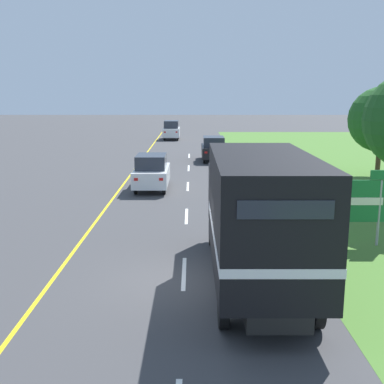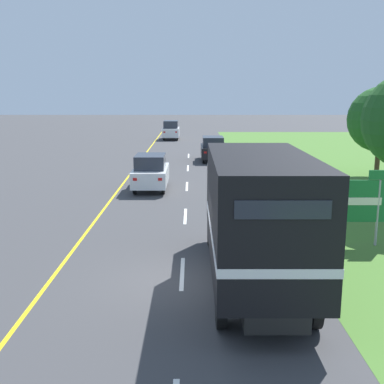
# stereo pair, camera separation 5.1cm
# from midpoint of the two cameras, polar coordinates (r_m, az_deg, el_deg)

# --- Properties ---
(ground_plane) EXTENTS (200.00, 200.00, 0.00)m
(ground_plane) POSITION_cam_midpoint_polar(r_m,az_deg,el_deg) (13.68, -1.15, -10.53)
(ground_plane) COLOR #3D3D3F
(edge_line_yellow) EXTENTS (0.12, 68.77, 0.01)m
(edge_line_yellow) POSITION_cam_midpoint_polar(r_m,az_deg,el_deg) (30.10, -7.61, 1.74)
(edge_line_yellow) COLOR yellow
(edge_line_yellow) RESTS_ON ground
(centre_dash_near) EXTENTS (0.12, 2.60, 0.01)m
(centre_dash_near) POSITION_cam_midpoint_polar(r_m,az_deg,el_deg) (14.25, -1.10, -9.57)
(centre_dash_near) COLOR white
(centre_dash_near) RESTS_ON ground
(centre_dash_mid_a) EXTENTS (0.12, 2.60, 0.01)m
(centre_dash_mid_a) POSITION_cam_midpoint_polar(r_m,az_deg,el_deg) (20.54, -0.77, -2.86)
(centre_dash_mid_a) COLOR white
(centre_dash_mid_a) RESTS_ON ground
(centre_dash_mid_b) EXTENTS (0.12, 2.60, 0.01)m
(centre_dash_mid_b) POSITION_cam_midpoint_polar(r_m,az_deg,el_deg) (26.98, -0.59, 0.68)
(centre_dash_mid_b) COLOR white
(centre_dash_mid_b) RESTS_ON ground
(centre_dash_far) EXTENTS (0.12, 2.60, 0.01)m
(centre_dash_far) POSITION_cam_midpoint_polar(r_m,az_deg,el_deg) (33.48, -0.49, 2.86)
(centre_dash_far) COLOR white
(centre_dash_far) RESTS_ON ground
(centre_dash_farthest) EXTENTS (0.12, 2.60, 0.01)m
(centre_dash_farthest) POSITION_cam_midpoint_polar(r_m,az_deg,el_deg) (40.01, -0.42, 4.32)
(centre_dash_farthest) COLOR white
(centre_dash_farthest) RESTS_ON ground
(horse_trailer_truck) EXTENTS (2.44, 8.01, 3.68)m
(horse_trailer_truck) POSITION_cam_midpoint_polar(r_m,az_deg,el_deg) (12.86, 7.63, -2.53)
(horse_trailer_truck) COLOR black
(horse_trailer_truck) RESTS_ON ground
(lead_car_white) EXTENTS (1.80, 3.96, 1.91)m
(lead_car_white) POSITION_cam_midpoint_polar(r_m,az_deg,el_deg) (26.04, -4.90, 2.38)
(lead_car_white) COLOR black
(lead_car_white) RESTS_ON ground
(lead_car_black_ahead) EXTENTS (1.80, 4.03, 1.86)m
(lead_car_black_ahead) POSITION_cam_midpoint_polar(r_m,az_deg,el_deg) (36.96, 2.48, 5.16)
(lead_car_black_ahead) COLOR black
(lead_car_black_ahead) RESTS_ON ground
(lead_car_white_ahead) EXTENTS (1.80, 3.87, 2.07)m
(lead_car_white_ahead) POSITION_cam_midpoint_polar(r_m,az_deg,el_deg) (53.94, -2.53, 7.34)
(lead_car_white_ahead) COLOR black
(lead_car_white_ahead) RESTS_ON ground
(highway_sign) EXTENTS (2.28, 0.09, 2.63)m
(highway_sign) POSITION_cam_midpoint_polar(r_m,az_deg,el_deg) (17.22, 18.92, -1.06)
(highway_sign) COLOR #9E9EA3
(highway_sign) RESTS_ON ground
(roadside_tree_mid) EXTENTS (3.97, 3.97, 5.54)m
(roadside_tree_mid) POSITION_cam_midpoint_polar(r_m,az_deg,el_deg) (31.76, 21.45, 8.00)
(roadside_tree_mid) COLOR #4C3823
(roadside_tree_mid) RESTS_ON ground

